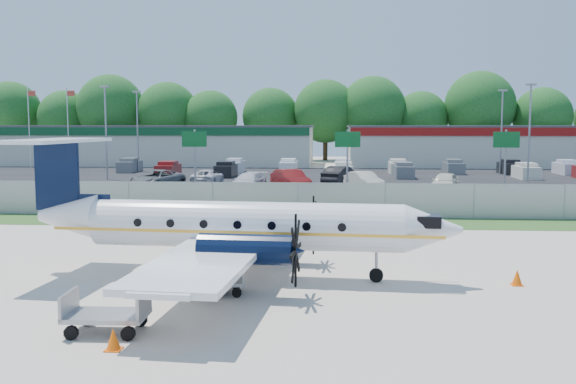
{
  "coord_description": "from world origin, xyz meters",
  "views": [
    {
      "loc": [
        2.1,
        -22.77,
        5.33
      ],
      "look_at": [
        0.0,
        6.0,
        2.3
      ],
      "focal_mm": 40.0,
      "sensor_mm": 36.0,
      "label": 1
    }
  ],
  "objects": [
    {
      "name": "ground",
      "position": [
        0.0,
        0.0,
        0.0
      ],
      "size": [
        170.0,
        170.0,
        0.0
      ],
      "primitive_type": "plane",
      "color": "beige",
      "rests_on": "ground"
    },
    {
      "name": "grass_verge",
      "position": [
        0.0,
        12.0,
        0.01
      ],
      "size": [
        170.0,
        4.0,
        0.02
      ],
      "primitive_type": "cube",
      "color": "#2D561E",
      "rests_on": "ground"
    },
    {
      "name": "access_road",
      "position": [
        0.0,
        19.0,
        0.01
      ],
      "size": [
        170.0,
        8.0,
        0.02
      ],
      "primitive_type": "cube",
      "color": "black",
      "rests_on": "ground"
    },
    {
      "name": "parking_lot",
      "position": [
        0.0,
        40.0,
        0.01
      ],
      "size": [
        170.0,
        32.0,
        0.02
      ],
      "primitive_type": "cube",
      "color": "black",
      "rests_on": "ground"
    },
    {
      "name": "perimeter_fence",
      "position": [
        0.0,
        14.0,
        1.0
      ],
      "size": [
        120.0,
        0.06,
        1.99
      ],
      "color": "gray",
      "rests_on": "ground"
    },
    {
      "name": "building_west",
      "position": [
        -24.0,
        61.98,
        2.63
      ],
      "size": [
        46.4,
        12.4,
        5.24
      ],
      "color": "beige",
      "rests_on": "ground"
    },
    {
      "name": "building_east",
      "position": [
        26.0,
        61.98,
        2.63
      ],
      "size": [
        44.4,
        12.4,
        5.24
      ],
      "color": "beige",
      "rests_on": "ground"
    },
    {
      "name": "sign_left",
      "position": [
        -8.0,
        22.91,
        3.61
      ],
      "size": [
        1.8,
        0.26,
        5.0
      ],
      "color": "gray",
      "rests_on": "ground"
    },
    {
      "name": "sign_mid",
      "position": [
        3.0,
        22.91,
        3.61
      ],
      "size": [
        1.8,
        0.26,
        5.0
      ],
      "color": "gray",
      "rests_on": "ground"
    },
    {
      "name": "sign_right",
      "position": [
        14.0,
        22.91,
        3.61
      ],
      "size": [
        1.8,
        0.26,
        5.0
      ],
      "color": "gray",
      "rests_on": "ground"
    },
    {
      "name": "flagpole_west",
      "position": [
        -35.92,
        55.0,
        5.64
      ],
      "size": [
        1.06,
        0.12,
        10.0
      ],
      "color": "white",
      "rests_on": "ground"
    },
    {
      "name": "flagpole_east",
      "position": [
        -30.92,
        55.0,
        5.64
      ],
      "size": [
        1.06,
        0.12,
        10.0
      ],
      "color": "white",
      "rests_on": "ground"
    },
    {
      "name": "light_pole_nw",
      "position": [
        -20.0,
        38.0,
        5.23
      ],
      "size": [
        0.9,
        0.35,
        9.09
      ],
      "color": "gray",
      "rests_on": "ground"
    },
    {
      "name": "light_pole_ne",
      "position": [
        20.0,
        38.0,
        5.23
      ],
      "size": [
        0.9,
        0.35,
        9.09
      ],
      "color": "gray",
      "rests_on": "ground"
    },
    {
      "name": "light_pole_sw",
      "position": [
        -20.0,
        48.0,
        5.23
      ],
      "size": [
        0.9,
        0.35,
        9.09
      ],
      "color": "gray",
      "rests_on": "ground"
    },
    {
      "name": "light_pole_se",
      "position": [
        20.0,
        48.0,
        5.23
      ],
      "size": [
        0.9,
        0.35,
        9.09
      ],
      "color": "gray",
      "rests_on": "ground"
    },
    {
      "name": "tree_line",
      "position": [
        0.0,
        74.0,
        0.0
      ],
      "size": [
        112.0,
        6.0,
        14.0
      ],
      "primitive_type": null,
      "color": "#185319",
      "rests_on": "ground"
    },
    {
      "name": "aircraft",
      "position": [
        -1.29,
        -0.89,
        1.86
      ],
      "size": [
        15.62,
        15.39,
        4.82
      ],
      "color": "white",
      "rests_on": "ground"
    },
    {
      "name": "baggage_cart_near",
      "position": [
        -3.71,
        -7.15,
        0.5
      ],
      "size": [
        2.08,
        1.3,
        1.08
      ],
      "color": "gray",
      "rests_on": "ground"
    },
    {
      "name": "baggage_cart_far",
      "position": [
        -1.57,
        -3.17,
        0.42
      ],
      "size": [
        1.87,
        1.31,
        0.9
      ],
      "color": "gray",
      "rests_on": "ground"
    },
    {
      "name": "cone_nose",
      "position": [
        8.19,
        -1.34,
        0.25
      ],
      "size": [
        0.38,
        0.38,
        0.54
      ],
      "color": "#FF5D08",
      "rests_on": "ground"
    },
    {
      "name": "cone_port_wing",
      "position": [
        -3.11,
        -8.36,
        0.25
      ],
      "size": [
        0.38,
        0.38,
        0.53
      ],
      "color": "#FF5D08",
      "rests_on": "ground"
    },
    {
      "name": "cone_starboard_wing",
      "position": [
        0.14,
        5.65,
        0.26
      ],
      "size": [
        0.38,
        0.38,
        0.54
      ],
      "color": "#FF5D08",
      "rests_on": "ground"
    },
    {
      "name": "road_car_mid",
      "position": [
        2.46,
        20.4,
        0.0
      ],
      "size": [
        4.72,
        2.69,
        1.51
      ],
      "primitive_type": "imported",
      "rotation": [
        0.0,
        0.0,
        -1.78
      ],
      "color": "beige",
      "rests_on": "ground"
    },
    {
      "name": "parked_car_a",
      "position": [
        -12.78,
        29.64,
        0.0
      ],
      "size": [
        4.33,
        6.25,
        1.59
      ],
      "primitive_type": "imported",
      "rotation": [
        0.0,
        0.0,
        -0.33
      ],
      "color": "#595B5E",
      "rests_on": "ground"
    },
    {
      "name": "parked_car_b",
      "position": [
        -4.88,
        28.6,
        0.0
      ],
      "size": [
        2.95,
        5.28,
        1.44
      ],
      "primitive_type": "imported",
      "rotation": [
        0.0,
        0.0,
        -0.2
      ],
      "color": "silver",
      "rests_on": "ground"
    },
    {
      "name": "parked_car_c",
      "position": [
        -1.47,
        29.11,
        0.0
      ],
      "size": [
        3.81,
        5.47,
        1.71
      ],
      "primitive_type": "imported",
      "rotation": [
        0.0,
        0.0,
        0.43
      ],
      "color": "maroon",
      "rests_on": "ground"
    },
    {
      "name": "parked_car_d",
      "position": [
        4.51,
        29.7,
        0.0
      ],
      "size": [
        3.35,
        4.86,
        1.52
      ],
      "primitive_type": "imported",
      "rotation": [
        0.0,
        0.0,
        0.42
      ],
      "color": "beige",
      "rests_on": "ground"
    },
    {
      "name": "parked_car_e",
      "position": [
        10.89,
        28.85,
        0.0
      ],
      "size": [
        3.23,
        4.94,
        1.56
      ],
      "primitive_type": "imported",
      "rotation": [
        0.0,
        0.0,
        -0.33
      ],
      "color": "beige",
      "rests_on": "ground"
    },
    {
      "name": "parked_car_f",
      "position": [
        -9.33,
        34.11,
        0.0
      ],
      "size": [
        2.46,
        4.84,
        1.31
      ],
      "primitive_type": "imported",
      "rotation": [
        0.0,
        0.0,
        3.08
      ],
      "color": "silver",
      "rests_on": "ground"
    },
    {
      "name": "parked_car_g",
      "position": [
        2.64,
        34.89,
        0.0
      ],
      "size": [
        3.59,
        5.25,
        1.64
      ],
      "primitive_type": "imported",
      "rotation": [
        0.0,
        0.0,
        2.73
      ],
      "color": "black",
      "rests_on": "ground"
    },
    {
      "name": "far_parking_rows",
      "position": [
        0.0,
        45.0,
        0.0
      ],
      "size": [
        56.0,
        10.0,
        1.6
      ],
      "primitive_type": null,
      "color": "gray",
      "rests_on": "ground"
    }
  ]
}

